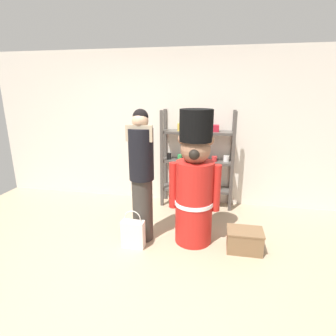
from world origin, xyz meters
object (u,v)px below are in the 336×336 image
teddy_bear_guard (195,183)px  person_shopper (142,175)px  shopping_bag (133,234)px  merchandise_shelf (197,160)px  display_crate (244,240)px

teddy_bear_guard → person_shopper: size_ratio=1.00×
shopping_bag → person_shopper: bearing=74.0°
merchandise_shelf → person_shopper: bearing=-115.5°
merchandise_shelf → person_shopper: person_shopper is taller
merchandise_shelf → shopping_bag: merchandise_shelf is taller
person_shopper → display_crate: bearing=-2.0°
merchandise_shelf → teddy_bear_guard: bearing=-86.7°
merchandise_shelf → teddy_bear_guard: (0.07, -1.19, -0.01)m
teddy_bear_guard → person_shopper: teddy_bear_guard is taller
person_shopper → shopping_bag: (-0.07, -0.23, -0.71)m
shopping_bag → display_crate: shopping_bag is taller
person_shopper → shopping_bag: bearing=-106.0°
merchandise_shelf → display_crate: merchandise_shelf is taller
teddy_bear_guard → display_crate: teddy_bear_guard is taller
person_shopper → teddy_bear_guard: bearing=5.7°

